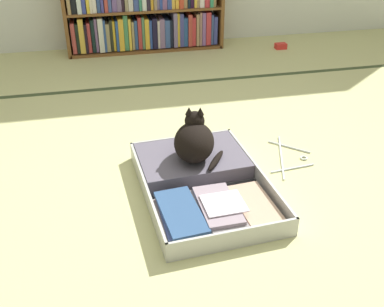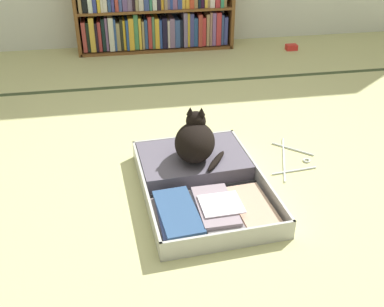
{
  "view_description": "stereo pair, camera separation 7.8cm",
  "coord_description": "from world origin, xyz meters",
  "px_view_note": "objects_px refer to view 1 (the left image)",
  "views": [
    {
      "loc": [
        -0.53,
        -1.78,
        1.27
      ],
      "look_at": [
        -0.12,
        0.02,
        0.18
      ],
      "focal_mm": 41.85,
      "sensor_mm": 36.0,
      "label": 1
    },
    {
      "loc": [
        -0.45,
        -1.8,
        1.27
      ],
      "look_at": [
        -0.12,
        0.02,
        0.18
      ],
      "focal_mm": 41.85,
      "sensor_mm": 36.0,
      "label": 2
    }
  ],
  "objects_px": {
    "bookshelf": "(144,11)",
    "small_red_pouch": "(281,46)",
    "open_suitcase": "(200,180)",
    "clothes_hanger": "(289,157)",
    "black_cat": "(195,141)"
  },
  "relations": [
    {
      "from": "bookshelf",
      "to": "small_red_pouch",
      "type": "bearing_deg",
      "value": -11.99
    },
    {
      "from": "open_suitcase",
      "to": "bookshelf",
      "type": "bearing_deg",
      "value": 89.23
    },
    {
      "from": "clothes_hanger",
      "to": "small_red_pouch",
      "type": "bearing_deg",
      "value": 68.96
    },
    {
      "from": "clothes_hanger",
      "to": "open_suitcase",
      "type": "bearing_deg",
      "value": -163.32
    },
    {
      "from": "open_suitcase",
      "to": "clothes_hanger",
      "type": "relative_size",
      "value": 1.99
    },
    {
      "from": "open_suitcase",
      "to": "black_cat",
      "type": "xyz_separation_m",
      "value": [
        0.0,
        0.13,
        0.15
      ]
    },
    {
      "from": "bookshelf",
      "to": "small_red_pouch",
      "type": "distance_m",
      "value": 1.28
    },
    {
      "from": "open_suitcase",
      "to": "small_red_pouch",
      "type": "height_order",
      "value": "open_suitcase"
    },
    {
      "from": "small_red_pouch",
      "to": "open_suitcase",
      "type": "bearing_deg",
      "value": -121.99
    },
    {
      "from": "bookshelf",
      "to": "clothes_hanger",
      "type": "height_order",
      "value": "bookshelf"
    },
    {
      "from": "clothes_hanger",
      "to": "small_red_pouch",
      "type": "height_order",
      "value": "small_red_pouch"
    },
    {
      "from": "small_red_pouch",
      "to": "black_cat",
      "type": "bearing_deg",
      "value": -123.67
    },
    {
      "from": "open_suitcase",
      "to": "black_cat",
      "type": "relative_size",
      "value": 2.71
    },
    {
      "from": "small_red_pouch",
      "to": "clothes_hanger",
      "type": "bearing_deg",
      "value": -111.04
    },
    {
      "from": "open_suitcase",
      "to": "black_cat",
      "type": "distance_m",
      "value": 0.2
    }
  ]
}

